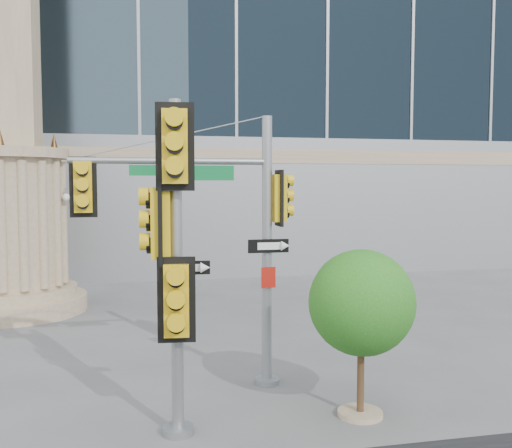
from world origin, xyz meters
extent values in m
plane|color=#545456|center=(0.00, 0.00, 0.00)|extent=(120.00, 120.00, 0.00)
cylinder|color=gray|center=(-6.00, 9.00, 0.25)|extent=(4.40, 4.40, 0.50)
cylinder|color=gray|center=(-6.00, 9.00, 0.65)|extent=(3.80, 3.80, 0.30)
cylinder|color=gray|center=(-6.00, 9.00, 2.80)|extent=(3.00, 3.00, 4.00)
cylinder|color=gray|center=(-6.00, 9.00, 4.95)|extent=(3.50, 3.50, 0.30)
cone|color=#472D14|center=(-4.70, 9.00, 5.35)|extent=(0.24, 0.24, 0.50)
cylinder|color=slate|center=(0.28, 1.05, 0.05)|extent=(0.50, 0.50, 0.11)
cylinder|color=slate|center=(0.28, 1.05, 2.67)|extent=(0.20, 0.20, 5.34)
cylinder|color=slate|center=(-1.59, 1.02, 4.45)|extent=(3.74, 0.17, 0.12)
cube|color=#0C6932|center=(-0.97, 1.01, 4.23)|extent=(1.16, 0.05, 0.28)
cube|color=gold|center=(-3.19, 1.01, 3.96)|extent=(0.49, 0.26, 1.11)
cube|color=gold|center=(0.53, 1.05, 3.74)|extent=(0.26, 0.49, 1.11)
cube|color=black|center=(0.28, 0.92, 2.80)|extent=(0.82, 0.04, 0.27)
cube|color=#AB170F|center=(0.28, 0.92, 2.18)|extent=(0.29, 0.03, 0.41)
cylinder|color=slate|center=(-1.64, -0.91, 0.06)|extent=(0.51, 0.51, 0.13)
cylinder|color=slate|center=(-1.64, -0.91, 2.66)|extent=(0.19, 0.19, 5.32)
cube|color=gold|center=(-1.67, -1.15, 4.58)|extent=(0.61, 0.35, 1.33)
cube|color=gold|center=(-1.88, -0.89, 3.41)|extent=(0.35, 0.61, 1.33)
cube|color=gold|center=(-1.67, -1.15, 2.24)|extent=(0.61, 0.35, 1.33)
cube|color=black|center=(-1.47, -1.06, 2.72)|extent=(0.66, 0.10, 0.21)
cylinder|color=gray|center=(1.50, -0.85, 0.04)|extent=(0.78, 0.78, 0.09)
cylinder|color=#382314|center=(1.50, -0.85, 0.78)|extent=(0.12, 0.12, 1.56)
sphere|color=#216016|center=(1.50, -0.85, 1.99)|extent=(1.82, 1.82, 1.82)
sphere|color=#216016|center=(1.89, -0.63, 1.73)|extent=(1.13, 1.13, 1.13)
sphere|color=#216016|center=(1.20, -1.07, 1.78)|extent=(0.95, 0.95, 0.95)
camera|label=1|loc=(-2.29, -9.88, 4.02)|focal=40.00mm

